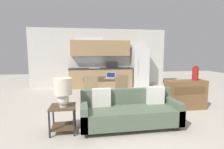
# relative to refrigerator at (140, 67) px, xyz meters

# --- Properties ---
(ground_plane) EXTENTS (20.00, 20.00, 0.00)m
(ground_plane) POSITION_rel_refrigerator_xyz_m (-1.84, -4.24, -0.91)
(ground_plane) COLOR beige
(wall_back) EXTENTS (6.40, 0.07, 2.70)m
(wall_back) POSITION_rel_refrigerator_xyz_m (-1.85, 0.39, 0.45)
(wall_back) COLOR silver
(wall_back) RESTS_ON ground_plane
(kitchen_counter) EXTENTS (2.88, 0.65, 2.15)m
(kitchen_counter) POSITION_rel_refrigerator_xyz_m (-1.83, 0.09, -0.06)
(kitchen_counter) COLOR tan
(kitchen_counter) RESTS_ON ground_plane
(refrigerator) EXTENTS (0.71, 0.72, 1.81)m
(refrigerator) POSITION_rel_refrigerator_xyz_m (0.00, 0.00, 0.00)
(refrigerator) COLOR white
(refrigerator) RESTS_ON ground_plane
(dining_table) EXTENTS (1.34, 0.93, 0.72)m
(dining_table) POSITION_rel_refrigerator_xyz_m (-1.98, -1.94, -0.25)
(dining_table) COLOR brown
(dining_table) RESTS_ON ground_plane
(couch) EXTENTS (2.10, 0.80, 0.84)m
(couch) POSITION_rel_refrigerator_xyz_m (-1.66, -4.30, -0.58)
(couch) COLOR #3D2D1E
(couch) RESTS_ON ground_plane
(side_table) EXTENTS (0.49, 0.49, 0.54)m
(side_table) POSITION_rel_refrigerator_xyz_m (-3.06, -4.36, -0.54)
(side_table) COLOR brown
(side_table) RESTS_ON ground_plane
(table_lamp) EXTENTS (0.35, 0.35, 0.58)m
(table_lamp) POSITION_rel_refrigerator_xyz_m (-3.04, -4.40, -0.02)
(table_lamp) COLOR silver
(table_lamp) RESTS_ON side_table
(credenza) EXTENTS (1.14, 0.40, 0.82)m
(credenza) POSITION_rel_refrigerator_xyz_m (0.23, -3.41, -0.49)
(credenza) COLOR brown
(credenza) RESTS_ON ground_plane
(vase) EXTENTS (0.17, 0.17, 0.41)m
(vase) POSITION_rel_refrigerator_xyz_m (0.50, -3.42, 0.11)
(vase) COLOR maroon
(vase) RESTS_ON credenza
(dining_chair_near_right) EXTENTS (0.47, 0.47, 0.95)m
(dining_chair_near_right) POSITION_rel_refrigerator_xyz_m (-1.54, -2.80, -0.38)
(dining_chair_near_right) COLOR #997A56
(dining_chair_near_right) RESTS_ON ground_plane
(dining_chair_near_left) EXTENTS (0.46, 0.46, 0.95)m
(dining_chair_near_left) POSITION_rel_refrigerator_xyz_m (-2.42, -2.80, -0.38)
(dining_chair_near_left) COLOR #997A56
(dining_chair_near_left) RESTS_ON ground_plane
(laptop) EXTENTS (0.40, 0.36, 0.20)m
(laptop) POSITION_rel_refrigerator_xyz_m (-1.70, -1.91, -0.14)
(laptop) COLOR #B7BABC
(laptop) RESTS_ON dining_table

